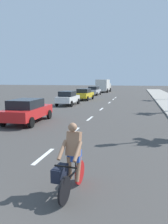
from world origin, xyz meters
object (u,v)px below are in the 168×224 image
at_px(parked_car_white, 68,98).
at_px(delivery_truck, 103,85).
at_px(cyclist, 70,162).
at_px(parked_car_yellow, 84,94).
at_px(parked_car_red, 27,110).
at_px(parked_car_silver, 94,90).

distance_m(parked_car_white, delivery_truck, 25.31).
xyz_separation_m(cyclist, parked_car_yellow, (-5.65, 24.45, 0.01)).
relative_size(cyclist, parked_car_white, 0.46).
xyz_separation_m(parked_car_red, parked_car_white, (-0.43, 9.96, -0.01)).
relative_size(parked_car_red, parked_car_silver, 1.08).
bearing_deg(parked_car_white, delivery_truck, 90.31).
xyz_separation_m(parked_car_white, parked_car_yellow, (0.30, 6.45, 0.00)).
bearing_deg(parked_car_white, parked_car_silver, 91.20).
bearing_deg(delivery_truck, parked_car_white, -88.50).
relative_size(parked_car_yellow, parked_car_silver, 0.99).
relative_size(parked_car_white, delivery_truck, 0.62).
bearing_deg(parked_car_silver, parked_car_yellow, -84.36).
distance_m(parked_car_red, parked_car_white, 9.97).
bearing_deg(parked_car_silver, delivery_truck, 90.90).
bearing_deg(parked_car_yellow, parked_car_silver, 96.11).
distance_m(parked_car_red, parked_car_yellow, 16.42).
distance_m(parked_car_white, parked_car_silver, 15.87).
bearing_deg(parked_car_yellow, parked_car_red, -86.56).
xyz_separation_m(parked_car_red, parked_car_silver, (-0.65, 25.84, -0.00)).
xyz_separation_m(parked_car_silver, delivery_truck, (0.26, 9.43, 0.67)).
bearing_deg(parked_car_white, cyclist, -71.29).
relative_size(parked_car_white, parked_car_silver, 0.94).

